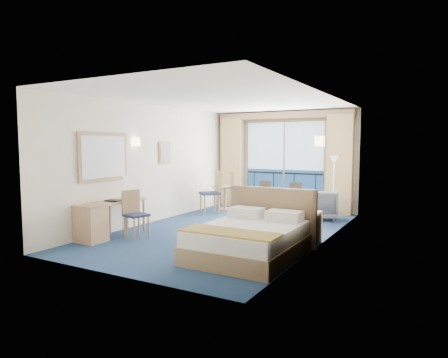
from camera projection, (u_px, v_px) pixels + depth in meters
floor at (228, 231)px, 8.32m from camera, size 6.50×6.50×0.00m
room_walls at (228, 145)px, 8.16m from camera, size 4.04×6.54×2.72m
balcony_door at (284, 168)px, 11.02m from camera, size 2.36×0.03×2.52m
curtain_left at (232, 162)px, 11.63m from camera, size 0.65×0.22×2.55m
curtain_right at (340, 165)px, 10.12m from camera, size 0.65×0.22×2.55m
pelmet at (283, 115)px, 10.79m from camera, size 3.80×0.25×0.18m
mirror at (104, 157)px, 7.84m from camera, size 0.05×1.25×0.95m
wall_print at (165, 152)px, 9.53m from camera, size 0.04×0.42×0.52m
sconce_left at (136, 142)px, 8.58m from camera, size 0.18×0.18×0.18m
sconce_right at (320, 141)px, 7.08m from camera, size 0.18×0.18×0.18m
bed at (250, 239)px, 6.38m from camera, size 1.64×1.94×1.03m
nightstand at (307, 227)px, 7.25m from camera, size 0.44×0.42×0.58m
phone at (305, 209)px, 7.21m from camera, size 0.20×0.16×0.09m
armchair at (321, 205)px, 9.57m from camera, size 0.94×0.95×0.71m
floor_lamp at (334, 171)px, 9.50m from camera, size 0.21×0.21×1.52m
desk at (96, 220)px, 7.43m from camera, size 0.51×1.47×0.69m
desk_chair at (134, 211)px, 7.71m from camera, size 0.49×0.48×0.91m
folder at (114, 200)px, 7.78m from camera, size 0.31×0.24×0.03m
desk_lamp at (125, 183)px, 8.09m from camera, size 0.12×0.12×0.44m
round_table at (225, 192)px, 10.98m from camera, size 0.72×0.72×0.65m
table_chair_a at (237, 189)px, 10.71m from camera, size 0.65×0.65×1.08m
table_chair_b at (213, 190)px, 10.40m from camera, size 0.67×0.67×1.09m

